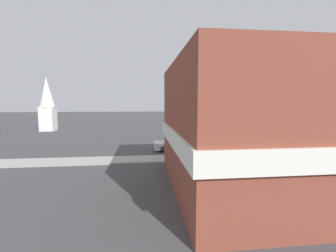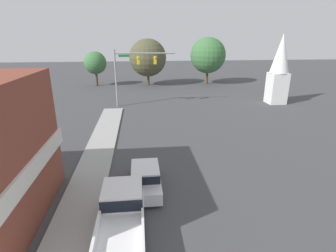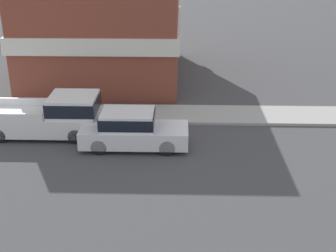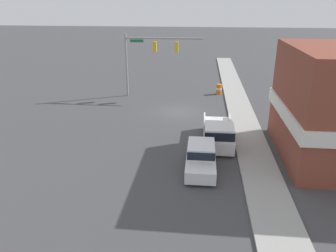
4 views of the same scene
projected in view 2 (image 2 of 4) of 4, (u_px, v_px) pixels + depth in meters
name	position (u px, v px, depth m)	size (l,w,h in m)	color
far_signal_assembly	(134.00, 66.00, 33.96)	(7.87, 0.49, 7.41)	gray
car_lead	(145.00, 177.00, 16.02)	(1.78, 4.54, 1.62)	black
pickup_truck_parked	(122.00, 215.00, 12.44)	(2.08, 5.43, 1.87)	black
church_steeple	(279.00, 68.00, 35.62)	(2.54, 2.54, 9.40)	white
backdrop_tree_left_far	(95.00, 63.00, 48.81)	(4.14, 4.14, 6.37)	#4C3823
backdrop_tree_left_mid	(148.00, 58.00, 49.16)	(6.97, 6.97, 8.65)	#4C3823
backdrop_tree_center	(208.00, 55.00, 50.47)	(6.78, 6.78, 8.89)	#4C3823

